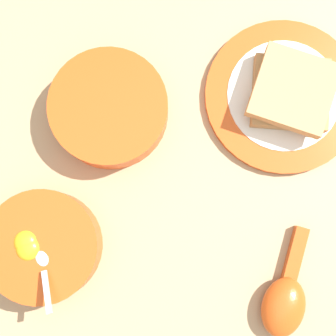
# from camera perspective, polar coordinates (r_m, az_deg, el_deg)

# --- Properties ---
(ground_plane) EXTENTS (3.00, 3.00, 0.00)m
(ground_plane) POSITION_cam_1_polar(r_m,az_deg,el_deg) (0.66, 5.60, -9.18)
(ground_plane) COLOR tan
(egg_bowl) EXTENTS (0.15, 0.15, 0.08)m
(egg_bowl) POSITION_cam_1_polar(r_m,az_deg,el_deg) (0.65, -14.92, -9.18)
(egg_bowl) COLOR #DB5119
(egg_bowl) RESTS_ON ground_plane
(toast_plate) EXTENTS (0.22, 0.22, 0.01)m
(toast_plate) POSITION_cam_1_polar(r_m,az_deg,el_deg) (0.69, 13.87, 8.49)
(toast_plate) COLOR #DB5119
(toast_plate) RESTS_ON ground_plane
(toast_sandwich) EXTENTS (0.15, 0.15, 0.04)m
(toast_sandwich) POSITION_cam_1_polar(r_m,az_deg,el_deg) (0.67, 14.87, 8.97)
(toast_sandwich) COLOR tan
(toast_sandwich) RESTS_ON toast_plate
(soup_spoon) EXTENTS (0.13, 0.14, 0.04)m
(soup_spoon) POSITION_cam_1_polar(r_m,az_deg,el_deg) (0.67, 14.05, -15.40)
(soup_spoon) COLOR #DB5119
(soup_spoon) RESTS_ON ground_plane
(congee_bowl) EXTENTS (0.16, 0.16, 0.05)m
(congee_bowl) POSITION_cam_1_polar(r_m,az_deg,el_deg) (0.65, -7.17, 7.16)
(congee_bowl) COLOR #DB5119
(congee_bowl) RESTS_ON ground_plane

